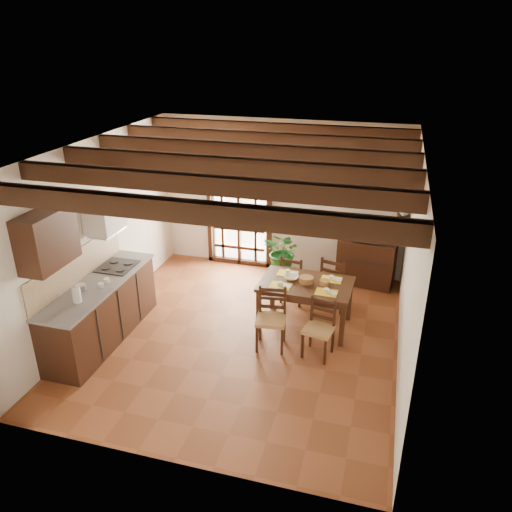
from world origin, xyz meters
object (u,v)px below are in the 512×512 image
(chair_near_right, at_px, (318,339))
(chair_far_left, at_px, (294,287))
(kitchen_counter, at_px, (101,310))
(pendant_lamp, at_px, (311,195))
(crt_tv, at_px, (369,230))
(dining_table, at_px, (306,288))
(sideboard, at_px, (366,262))
(potted_plant, at_px, (284,251))
(chair_far_right, at_px, (334,291))
(chair_near_left, at_px, (271,329))

(chair_near_right, height_order, chair_far_left, chair_far_left)
(kitchen_counter, relative_size, pendant_lamp, 2.66)
(crt_tv, bearing_deg, dining_table, -110.74)
(chair_far_left, bearing_deg, kitchen_counter, 47.03)
(crt_tv, xyz_separation_m, pendant_lamp, (-0.79, -1.58, 1.05))
(kitchen_counter, bearing_deg, pendant_lamp, 23.97)
(sideboard, xyz_separation_m, potted_plant, (-1.44, -0.26, 0.15))
(chair_far_right, bearing_deg, chair_far_left, 12.38)
(chair_far_right, bearing_deg, kitchen_counter, 44.41)
(dining_table, relative_size, crt_tv, 3.27)
(chair_far_left, height_order, pendant_lamp, pendant_lamp)
(chair_near_left, distance_m, chair_far_right, 1.55)
(pendant_lamp, bearing_deg, chair_far_left, 117.71)
(dining_table, height_order, chair_near_right, chair_near_right)
(dining_table, bearing_deg, chair_near_right, -63.83)
(chair_far_right, bearing_deg, pendant_lamp, 72.70)
(chair_near_left, bearing_deg, chair_far_left, 80.77)
(dining_table, xyz_separation_m, chair_near_right, (0.32, -0.71, -0.38))
(chair_near_right, distance_m, crt_tv, 2.55)
(chair_near_right, bearing_deg, chair_far_left, 125.54)
(kitchen_counter, xyz_separation_m, chair_near_right, (3.11, 0.43, -0.21))
(chair_near_left, distance_m, pendant_lamp, 1.99)
(chair_far_right, relative_size, pendant_lamp, 1.09)
(kitchen_counter, bearing_deg, dining_table, 22.23)
(chair_far_left, xyz_separation_m, chair_far_right, (0.68, -0.02, 0.02))
(chair_far_right, xyz_separation_m, crt_tv, (0.43, 0.99, 0.74))
(chair_near_right, xyz_separation_m, crt_tv, (0.47, 2.39, 0.77))
(chair_far_left, distance_m, pendant_lamp, 1.94)
(chair_near_left, distance_m, chair_far_left, 1.39)
(chair_near_left, height_order, crt_tv, crt_tv)
(kitchen_counter, height_order, sideboard, kitchen_counter)
(chair_near_left, xyz_separation_m, crt_tv, (1.15, 2.36, 0.75))
(kitchen_counter, xyz_separation_m, chair_near_left, (2.43, 0.46, -0.19))
(dining_table, relative_size, sideboard, 1.41)
(chair_near_left, height_order, chair_near_right, chair_near_left)
(dining_table, distance_m, pendant_lamp, 1.44)
(potted_plant, distance_m, pendant_lamp, 2.11)
(chair_near_left, relative_size, crt_tv, 2.11)
(chair_far_right, relative_size, potted_plant, 0.47)
(chair_far_right, bearing_deg, chair_near_right, 102.66)
(chair_near_left, relative_size, sideboard, 0.91)
(kitchen_counter, height_order, chair_near_left, kitchen_counter)
(chair_far_left, xyz_separation_m, potted_plant, (-0.34, 0.72, 0.30))
(dining_table, xyz_separation_m, crt_tv, (0.79, 1.68, 0.38))
(chair_near_right, distance_m, potted_plant, 2.37)
(dining_table, xyz_separation_m, chair_near_left, (-0.37, -0.68, -0.36))
(chair_far_left, bearing_deg, sideboard, -128.31)
(potted_plant, relative_size, pendant_lamp, 2.33)
(kitchen_counter, distance_m, sideboard, 4.56)
(chair_far_left, bearing_deg, chair_near_right, 124.53)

